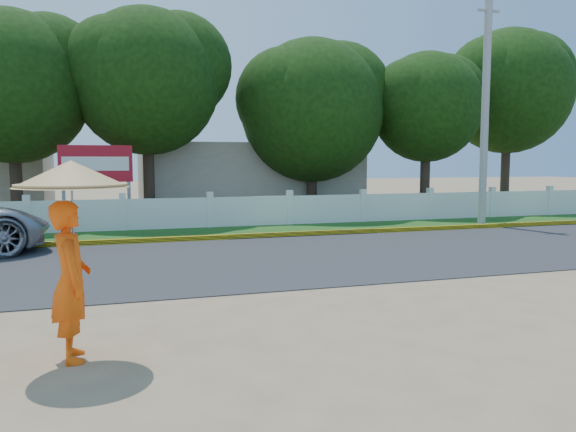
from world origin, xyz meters
name	(u,v)px	position (x,y,z in m)	size (l,w,h in m)	color
ground	(324,303)	(0.00, 0.00, 0.00)	(120.00, 120.00, 0.00)	#9E8460
road	(257,259)	(0.00, 4.50, 0.01)	(60.00, 7.00, 0.02)	#38383A
grass_verge	(218,232)	(0.00, 9.75, 0.01)	(60.00, 3.50, 0.03)	#2D601E
curb	(228,237)	(0.00, 8.05, 0.08)	(40.00, 0.18, 0.16)	yellow
fence	(210,213)	(0.00, 11.20, 0.55)	(40.00, 0.10, 1.10)	silver
building_near	(247,177)	(3.00, 18.00, 1.60)	(10.00, 6.00, 3.20)	#B7AD99
utility_pole	(485,109)	(9.84, 8.97, 4.30)	(0.28, 0.28, 8.60)	#9B9B98
monk_with_parasol	(71,231)	(-3.87, -1.59, 1.58)	(1.33, 1.33, 2.42)	#FF560D
billboard	(96,168)	(-3.84, 12.30, 2.14)	(2.50, 0.13, 2.95)	gray
tree_row	(236,98)	(1.73, 14.46, 5.01)	(36.04, 7.03, 8.95)	#473828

